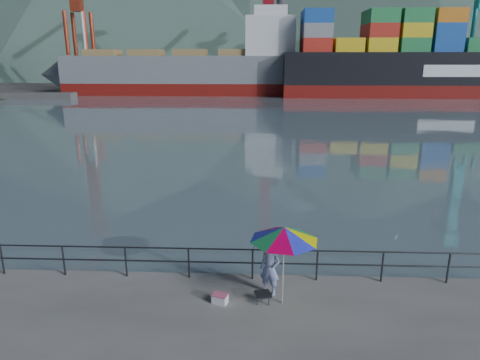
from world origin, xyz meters
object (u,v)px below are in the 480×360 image
Objects in this scene: fisherman at (270,269)px; container_ship at (452,62)px; beach_umbrella at (284,234)px; bulk_carrier at (200,71)px; cooler_bag at (220,299)px.

container_ship is (34.57, 70.49, 5.05)m from fisherman.
beach_umbrella is (0.35, -0.50, 1.32)m from fisherman.
beach_umbrella is 74.72m from bulk_carrier.
cooler_bag is at bearing -82.12° from bulk_carrier.
cooler_bag is (-1.76, -0.06, -2.01)m from beach_umbrella.
bulk_carrier reaches higher than beach_umbrella.
beach_umbrella is at bearing -115.73° from container_ship.
bulk_carrier reaches higher than fisherman.
beach_umbrella is 2.67m from cooler_bag.
container_ship is (35.98, 71.06, 5.73)m from cooler_bag.
fisherman is 1.67m from cooler_bag.
container_ship is at bearing -3.39° from bulk_carrier.
fisherman is 1.45m from beach_umbrella.
cooler_bag is 79.85m from container_ship.
beach_umbrella is at bearing -80.77° from bulk_carrier.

